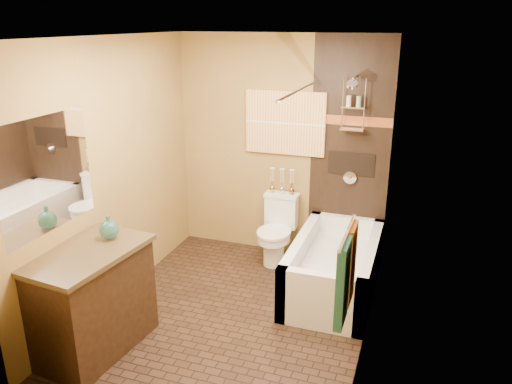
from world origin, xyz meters
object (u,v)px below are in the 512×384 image
at_px(sunset_painting, 285,123).
at_px(bathtub, 334,271).
at_px(toilet, 277,229).
at_px(vanity, 91,300).

relative_size(sunset_painting, bathtub, 0.60).
relative_size(bathtub, toilet, 1.98).
height_order(bathtub, toilet, toilet).
xyz_separation_m(bathtub, toilet, (-0.75, 0.47, 0.16)).
height_order(sunset_painting, vanity, sunset_painting).
bearing_deg(bathtub, sunset_painting, 135.81).
relative_size(sunset_painting, toilet, 1.19).
distance_m(toilet, vanity, 2.27).
xyz_separation_m(toilet, vanity, (-0.98, -2.04, 0.07)).
height_order(toilet, vanity, vanity).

